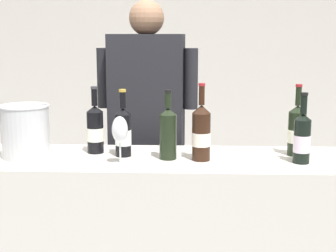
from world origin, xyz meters
The scene contains 10 objects.
wall_back centered at (0.00, 2.60, 1.40)m, with size 8.00×0.10×2.80m, color beige.
wine_bottle_0 centered at (0.23, -0.04, 1.09)m, with size 0.09×0.09×0.35m.
wine_bottle_2 centered at (0.69, 0.07, 1.08)m, with size 0.08×0.08×0.34m.
wine_bottle_3 centered at (0.08, -0.02, 1.09)m, with size 0.08×0.08×0.32m.
wine_bottle_4 centered at (-0.13, 0.03, 1.08)m, with size 0.08×0.08×0.32m.
wine_bottle_5 centered at (-0.27, 0.09, 1.08)m, with size 0.08×0.08×0.32m.
wine_bottle_6 centered at (0.68, -0.07, 1.08)m, with size 0.07×0.07×0.32m.
wine_glass centered at (-0.12, -0.12, 1.11)m, with size 0.07×0.07×0.21m.
ice_bucket centered at (-0.58, -0.01, 1.09)m, with size 0.23×0.23×0.25m.
person_server centered at (-0.06, 0.54, 0.84)m, with size 0.57×0.27×1.72m.
Camera 1 is at (0.17, -2.20, 1.52)m, focal length 52.20 mm.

